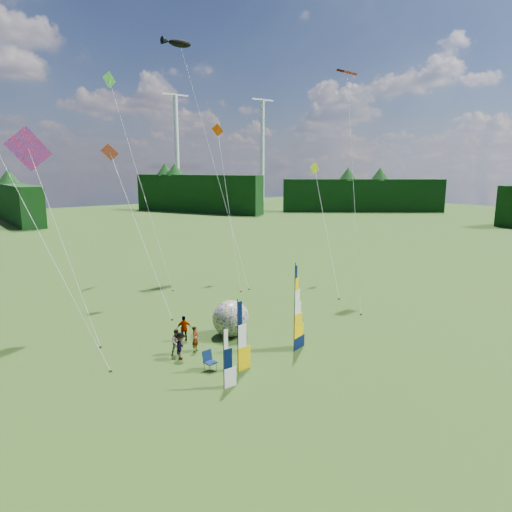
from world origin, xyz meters
TOP-DOWN VIEW (x-y plane):
  - ground at (0.00, 0.00)m, footprint 220.00×220.00m
  - treeline_ring at (0.00, 0.00)m, footprint 210.00×210.00m
  - turbine_left at (70.00, 95.00)m, footprint 8.00×1.20m
  - turbine_right at (45.00, 102.00)m, footprint 8.00×1.20m
  - feather_banner_main at (0.32, 2.11)m, footprint 1.34×0.51m
  - side_banner_left at (-3.76, 1.88)m, footprint 1.05×0.16m
  - side_banner_far at (-5.38, 0.73)m, footprint 0.90×0.11m
  - bol_inflatable at (-1.18, 6.39)m, footprint 2.59×2.59m
  - spectator_a at (-4.18, 5.58)m, footprint 0.66×0.62m
  - spectator_b at (-5.26, 5.75)m, footprint 0.79×0.49m
  - spectator_c at (-5.39, 5.09)m, footprint 0.88×1.03m
  - spectator_d at (-3.92, 7.42)m, footprint 1.01×0.74m
  - camp_chair at (-4.84, 2.89)m, footprint 0.67×0.67m
  - kite_whale at (6.28, 20.30)m, footprint 4.60×14.63m
  - kite_rainbow_delta at (-9.31, 12.28)m, footprint 7.51×10.98m
  - kite_parafoil at (10.76, 7.22)m, footprint 8.24×9.95m
  - small_kite_red at (-3.21, 15.34)m, footprint 6.51×10.66m
  - small_kite_orange at (6.42, 17.95)m, footprint 5.85×9.67m
  - small_kite_yellow at (12.05, 11.25)m, footprint 5.77×8.91m
  - small_kite_pink at (-11.18, 9.00)m, footprint 6.91×8.81m
  - small_kite_green at (0.36, 23.30)m, footprint 6.90×12.97m

SIDE VIEW (x-z plane):
  - ground at x=0.00m, z-range 0.00..0.00m
  - camp_chair at x=-4.84m, z-range 0.00..1.07m
  - spectator_a at x=-4.18m, z-range 0.00..1.51m
  - spectator_b at x=-5.26m, z-range 0.00..1.52m
  - spectator_c at x=-5.39m, z-range 0.00..1.55m
  - spectator_d at x=-3.92m, z-range 0.00..1.59m
  - bol_inflatable at x=-1.18m, z-range 0.00..2.31m
  - side_banner_far at x=-5.38m, z-range 0.00..3.01m
  - side_banner_left at x=-3.76m, z-range 0.00..3.80m
  - feather_banner_main at x=0.32m, z-range 0.00..5.07m
  - treeline_ring at x=0.00m, z-range 0.00..8.00m
  - small_kite_yellow at x=12.05m, z-range 0.00..11.32m
  - small_kite_red at x=-3.21m, z-range 0.00..12.73m
  - kite_rainbow_delta at x=-9.31m, z-range 0.00..13.88m
  - small_kite_orange at x=6.42m, z-range 0.00..14.93m
  - small_kite_pink at x=-11.18m, z-range 0.00..14.98m
  - kite_parafoil at x=10.76m, z-range 0.00..19.74m
  - small_kite_green at x=0.36m, z-range 0.00..19.83m
  - kite_whale at x=6.28m, z-range 0.00..23.78m
  - turbine_left at x=70.00m, z-range 0.00..30.00m
  - turbine_right at x=45.00m, z-range 0.00..30.00m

